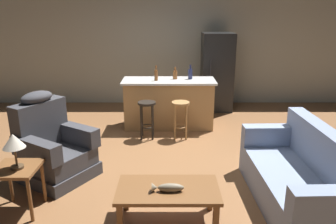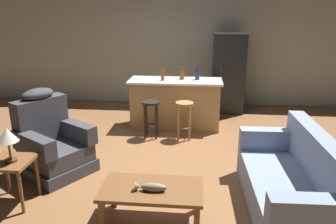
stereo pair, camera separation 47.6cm
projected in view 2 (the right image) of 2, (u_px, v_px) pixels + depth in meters
The scene contains 15 objects.
ground_plane at pixel (169, 154), 5.33m from camera, with size 12.00×12.00×0.00m.
back_wall at pixel (181, 51), 7.91m from camera, with size 12.00×0.05×2.60m.
coffee_table at pixel (152, 192), 3.53m from camera, with size 1.10×0.60×0.42m.
fish_figurine at pixel (151, 187), 3.44m from camera, with size 0.34×0.10×0.10m.
couch at pixel (292, 185), 3.72m from camera, with size 0.89×1.92×0.94m.
recliner_near_lamp at pixel (52, 144), 4.66m from camera, with size 1.16×1.16×1.20m.
end_table at pixel (11, 168), 3.86m from camera, with size 0.48×0.48×0.56m.
table_lamp at pixel (7, 137), 3.71m from camera, with size 0.24×0.24×0.41m.
kitchen_island at pixel (175, 103), 6.47m from camera, with size 1.80×0.70×0.95m.
bar_stool_left at pixel (151, 113), 5.91m from camera, with size 0.32×0.32×0.68m.
bar_stool_right at pixel (184, 114), 5.85m from camera, with size 0.32×0.32×0.68m.
refrigerator at pixel (228, 73), 7.38m from camera, with size 0.70×0.69×1.76m.
bottle_tall_green at pixel (182, 75), 6.36m from camera, with size 0.09×0.09×0.23m.
bottle_short_amber at pixel (163, 75), 6.25m from camera, with size 0.07×0.07×0.29m.
bottle_wine_dark at pixel (197, 74), 6.33m from camera, with size 0.08×0.08×0.28m.
Camera 2 is at (0.46, -4.86, 2.25)m, focal length 35.00 mm.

